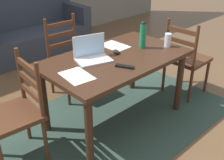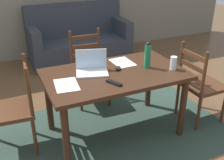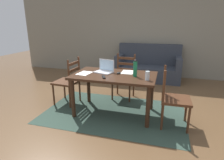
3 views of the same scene
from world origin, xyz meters
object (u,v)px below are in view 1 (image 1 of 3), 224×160
water_bottle (143,34)px  drinking_glass (168,40)px  dining_table (116,66)px  laptop (92,54)px  chair_far_head (70,59)px  couch (32,31)px  chair_right_near (186,59)px  chair_left_far (16,113)px  tv_remote (125,66)px  computer_mouse (116,52)px

water_bottle → drinking_glass: bearing=-35.7°
dining_table → laptop: (-0.21, 0.12, 0.16)m
chair_far_head → couch: 1.63m
chair_right_near → chair_far_head: size_ratio=1.00×
chair_left_far → tv_remote: size_ratio=5.59×
couch → laptop: 2.38m
chair_right_near → computer_mouse: chair_right_near is taller
drinking_glass → computer_mouse: bearing=155.4°
laptop → tv_remote: bearing=-75.0°
chair_right_near → couch: (-0.65, 2.55, -0.11)m
drinking_glass → computer_mouse: (-0.53, 0.24, -0.05)m
water_bottle → computer_mouse: (-0.30, 0.08, -0.13)m
couch → chair_far_head: bearing=-103.0°
chair_far_head → laptop: bearing=-107.2°
chair_left_far → couch: 2.61m
couch → tv_remote: 2.68m
chair_right_near → tv_remote: chair_right_near is taller
drinking_glass → computer_mouse: size_ratio=1.44×
chair_right_near → laptop: laptop is taller
chair_left_far → water_bottle: 1.46m
dining_table → water_bottle: size_ratio=5.01×
chair_far_head → couch: couch is taller
water_bottle → computer_mouse: size_ratio=2.89×
computer_mouse → tv_remote: computer_mouse is taller
chair_far_head → computer_mouse: 0.79m
drinking_glass → tv_remote: size_ratio=0.85×
chair_left_far → drinking_glass: size_ratio=6.61×
computer_mouse → chair_left_far: bearing=-165.8°
chair_right_near → couch: 2.64m
chair_left_far → water_bottle: bearing=-7.7°
chair_left_far → chair_far_head: size_ratio=1.00×
tv_remote → dining_table: bearing=38.3°
laptop → tv_remote: size_ratio=2.18×
laptop → chair_far_head: bearing=72.8°
dining_table → computer_mouse: (0.07, 0.06, 0.12)m
chair_far_head → computer_mouse: chair_far_head is taller
laptop → drinking_glass: size_ratio=2.58×
chair_far_head → drinking_glass: 1.19m
chair_right_near → tv_remote: (-1.13, -0.06, 0.28)m
laptop → water_bottle: water_bottle is taller
drinking_glass → tv_remote: bearing=-175.7°
computer_mouse → tv_remote: (-0.18, -0.29, -0.01)m
water_bottle → computer_mouse: 0.34m
chair_far_head → tv_remote: 1.07m
chair_right_near → water_bottle: 0.78m
couch → drinking_glass: size_ratio=12.52×
laptop → drinking_glass: laptop is taller
chair_left_far → water_bottle: size_ratio=3.29×
couch → tv_remote: bearing=-100.5°
computer_mouse → chair_far_head: bearing=114.6°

